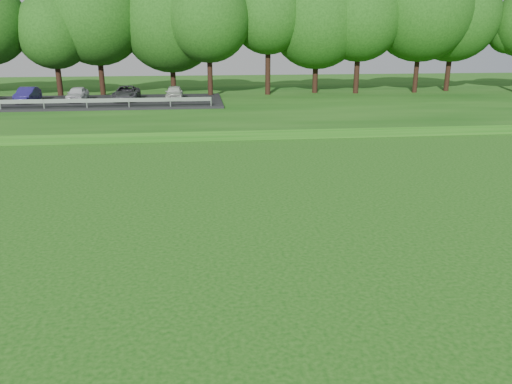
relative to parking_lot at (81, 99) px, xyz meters
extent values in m
cube|color=#12480D|center=(23.70, 1.20, -0.72)|extent=(130.00, 30.00, 0.60)
cube|color=gray|center=(23.70, -12.80, -1.00)|extent=(130.00, 1.60, 0.04)
cube|color=black|center=(-0.30, 0.20, -0.33)|extent=(24.00, 9.00, 0.18)
imported|color=navy|center=(-4.30, 0.20, 0.36)|extent=(1.27, 3.64, 1.20)
imported|color=silver|center=(-0.30, 0.20, 0.36)|extent=(1.42, 3.52, 1.20)
imported|color=#3F3E43|center=(3.70, 0.20, 0.36)|extent=(1.99, 4.32, 1.20)
imported|color=silver|center=(7.70, 0.20, 0.36)|extent=(1.42, 3.52, 1.20)
camera|label=1|loc=(9.65, -43.40, 5.09)|focal=35.00mm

